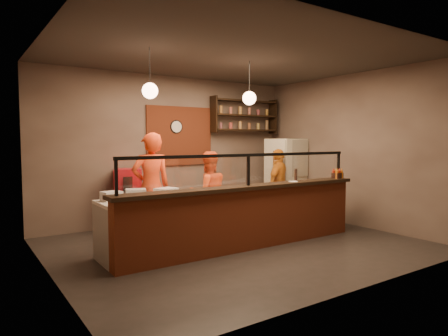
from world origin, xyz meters
TOP-DOWN VIEW (x-y plane):
  - floor at (0.00, 0.00)m, footprint 6.00×6.00m
  - ceiling at (0.00, 0.00)m, footprint 6.00×6.00m
  - wall_back at (0.00, 2.50)m, footprint 6.00×0.00m
  - wall_left at (-3.00, 0.00)m, footprint 0.00×5.00m
  - wall_right at (3.00, 0.00)m, footprint 0.00×5.00m
  - wall_front at (0.00, -2.50)m, footprint 6.00×0.00m
  - brick_patch at (0.20, 2.47)m, footprint 1.60×0.04m
  - service_counter at (0.00, -0.30)m, footprint 4.60×0.25m
  - counter_ledge at (0.00, -0.30)m, footprint 4.70×0.37m
  - worktop_cabinet at (0.00, 0.20)m, footprint 4.60×0.75m
  - worktop at (0.00, 0.20)m, footprint 4.60×0.75m
  - sneeze_guard at (0.00, -0.30)m, footprint 4.50×0.05m
  - wall_shelving at (1.90, 2.32)m, footprint 1.84×0.28m
  - wall_clock at (0.10, 2.46)m, footprint 0.30×0.04m
  - pendant_left at (-1.50, 0.20)m, footprint 0.24×0.24m
  - pendant_right at (0.40, 0.20)m, footprint 0.24×0.24m
  - cook_left at (-1.09, 1.14)m, footprint 0.75×0.54m
  - cook_mid at (-0.06, 0.85)m, footprint 0.87×0.73m
  - cook_right at (2.05, 1.24)m, footprint 1.02×0.74m
  - fridge at (2.60, 1.60)m, footprint 0.82×0.78m
  - red_cooler at (-1.15, 2.15)m, footprint 0.66×0.64m
  - pizza_dough at (0.80, 0.14)m, footprint 0.52×0.52m
  - prep_tub_a at (-1.70, 0.33)m, footprint 0.37×0.33m
  - prep_tub_b at (-2.07, 0.36)m, footprint 0.31×0.26m
  - prep_tub_c at (-1.28, 0.14)m, footprint 0.37×0.33m
  - rolling_pin at (-0.63, 0.23)m, footprint 0.37×0.12m
  - condiment_caddy at (2.20, -0.29)m, footprint 0.21×0.18m
  - pepper_mill at (1.11, -0.26)m, footprint 0.06×0.06m
  - small_plate at (1.00, -0.31)m, footprint 0.19×0.19m

SIDE VIEW (x-z plane):
  - floor at x=0.00m, z-range 0.00..0.00m
  - worktop_cabinet at x=0.00m, z-range 0.00..0.85m
  - service_counter at x=0.00m, z-range 0.00..1.00m
  - red_cooler at x=-1.15m, z-range 0.00..1.24m
  - cook_mid at x=-0.06m, z-range 0.00..1.59m
  - cook_right at x=2.05m, z-range 0.00..1.61m
  - worktop at x=0.00m, z-range 0.85..0.90m
  - pizza_dough at x=0.80m, z-range 0.90..0.91m
  - fridge at x=2.60m, z-range 0.00..1.84m
  - rolling_pin at x=-0.63m, z-range 0.90..0.96m
  - cook_left at x=-1.09m, z-range 0.00..1.94m
  - prep_tub_b at x=-2.07m, z-range 0.90..1.04m
  - prep_tub_a at x=-1.70m, z-range 0.90..1.05m
  - prep_tub_c at x=-1.28m, z-range 0.90..1.06m
  - counter_ledge at x=0.00m, z-range 1.00..1.06m
  - small_plate at x=1.00m, z-range 1.06..1.07m
  - condiment_caddy at x=2.20m, z-range 1.06..1.17m
  - pepper_mill at x=1.11m, z-range 1.06..1.29m
  - sneeze_guard at x=0.00m, z-range 1.11..1.63m
  - wall_back at x=0.00m, z-range -1.40..4.60m
  - wall_left at x=-3.00m, z-range -0.90..4.10m
  - wall_right at x=3.00m, z-range -0.90..4.10m
  - wall_front at x=0.00m, z-range -1.40..4.60m
  - brick_patch at x=0.20m, z-range 1.25..2.55m
  - wall_clock at x=0.10m, z-range 1.95..2.25m
  - wall_shelving at x=1.90m, z-range 1.98..2.83m
  - pendant_left at x=-1.50m, z-range 2.17..2.94m
  - pendant_right at x=0.40m, z-range 2.17..2.94m
  - ceiling at x=0.00m, z-range 3.20..3.20m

